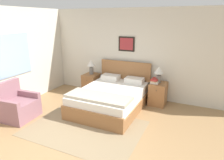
% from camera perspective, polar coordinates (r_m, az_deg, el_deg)
% --- Properties ---
extents(ground_plane, '(16.00, 16.00, 0.00)m').
position_cam_1_polar(ground_plane, '(3.85, -12.59, -20.04)').
color(ground_plane, '#99754C').
extents(wall_back, '(7.47, 0.09, 2.60)m').
position_cam_1_polar(wall_back, '(5.99, 5.36, 7.47)').
color(wall_back, beige).
rests_on(wall_back, ground_plane).
extents(wall_left, '(0.08, 5.56, 2.60)m').
position_cam_1_polar(wall_left, '(6.09, -23.90, 6.25)').
color(wall_left, beige).
rests_on(wall_left, ground_plane).
extents(area_rug_main, '(2.44, 1.76, 0.01)m').
position_cam_1_polar(area_rug_main, '(4.54, -7.70, -13.42)').
color(area_rug_main, '#897556').
rests_on(area_rug_main, ground_plane).
extents(bed, '(1.57, 2.13, 1.09)m').
position_cam_1_polar(bed, '(5.30, -0.29, -5.06)').
color(bed, '#936038').
rests_on(bed, ground_plane).
extents(armchair, '(0.80, 0.81, 0.88)m').
position_cam_1_polar(armchair, '(5.33, -25.54, -6.78)').
color(armchair, '#8E606B').
rests_on(armchair, ground_plane).
extents(nightstand_near_window, '(0.44, 0.54, 0.62)m').
position_cam_1_polar(nightstand_near_window, '(6.43, -5.91, -1.00)').
color(nightstand_near_window, '#936038').
rests_on(nightstand_near_window, ground_plane).
extents(nightstand_by_door, '(0.44, 0.54, 0.62)m').
position_cam_1_polar(nightstand_by_door, '(5.69, 12.99, -3.80)').
color(nightstand_by_door, '#936038').
rests_on(nightstand_by_door, ground_plane).
extents(table_lamp_near_window, '(0.25, 0.25, 0.45)m').
position_cam_1_polar(table_lamp_near_window, '(6.28, -5.99, 4.33)').
color(table_lamp_near_window, slate).
rests_on(table_lamp_near_window, nightstand_near_window).
extents(table_lamp_by_door, '(0.25, 0.25, 0.45)m').
position_cam_1_polar(table_lamp_by_door, '(5.53, 13.24, 2.19)').
color(table_lamp_by_door, slate).
rests_on(table_lamp_by_door, nightstand_by_door).
extents(book_thick_bottom, '(0.22, 0.26, 0.04)m').
position_cam_1_polar(book_thick_bottom, '(5.56, 12.10, -0.68)').
color(book_thick_bottom, silver).
rests_on(book_thick_bottom, nightstand_by_door).
extents(book_hardcover_middle, '(0.20, 0.23, 0.03)m').
position_cam_1_polar(book_hardcover_middle, '(5.55, 12.12, -0.33)').
color(book_hardcover_middle, beige).
rests_on(book_hardcover_middle, book_thick_bottom).
extents(book_novel_upper, '(0.20, 0.26, 0.03)m').
position_cam_1_polar(book_novel_upper, '(5.54, 12.14, -0.00)').
color(book_novel_upper, '#B7332D').
rests_on(book_novel_upper, book_hardcover_middle).
extents(book_slim_near_top, '(0.18, 0.26, 0.03)m').
position_cam_1_polar(book_slim_near_top, '(5.53, 12.16, 0.29)').
color(book_slim_near_top, '#B7332D').
rests_on(book_slim_near_top, book_novel_upper).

